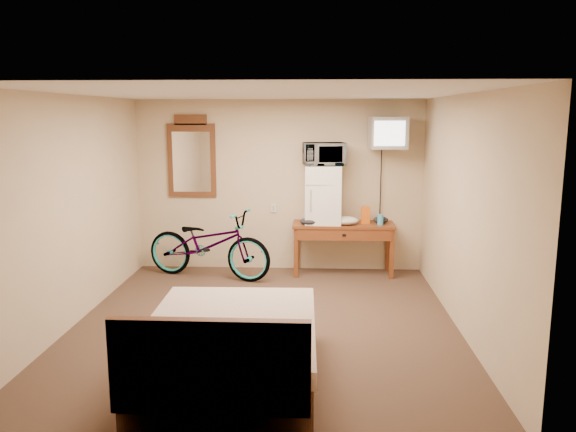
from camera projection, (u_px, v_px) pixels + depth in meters
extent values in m
plane|color=#3C2C1E|center=(265.00, 323.00, 6.22)|extent=(4.60, 4.60, 0.00)
plane|color=silver|center=(264.00, 93.00, 5.78)|extent=(4.60, 4.60, 0.00)
cube|color=tan|center=(279.00, 186.00, 8.26)|extent=(4.20, 0.04, 2.50)
cube|color=tan|center=(233.00, 272.00, 3.74)|extent=(4.20, 0.04, 2.50)
cube|color=tan|center=(73.00, 211.00, 6.10)|extent=(0.04, 4.60, 2.50)
cube|color=tan|center=(463.00, 214.00, 5.89)|extent=(0.04, 4.60, 2.50)
cube|color=beige|center=(274.00, 208.00, 8.31)|extent=(0.08, 0.01, 0.13)
cube|color=maroon|center=(343.00, 224.00, 8.05)|extent=(1.45, 0.56, 0.04)
cube|color=maroon|center=(296.00, 253.00, 7.93)|extent=(0.06, 0.06, 0.71)
cube|color=maroon|center=(392.00, 254.00, 7.86)|extent=(0.06, 0.06, 0.71)
cube|color=maroon|center=(297.00, 246.00, 8.37)|extent=(0.06, 0.06, 0.71)
cube|color=maroon|center=(388.00, 247.00, 8.31)|extent=(0.06, 0.06, 0.71)
cube|color=maroon|center=(344.00, 235.00, 7.82)|extent=(1.33, 0.04, 0.16)
cube|color=black|center=(344.00, 235.00, 7.81)|extent=(0.05, 0.02, 0.03)
cube|color=white|center=(324.00, 194.00, 7.99)|extent=(0.52, 0.50, 0.83)
cube|color=#A0A09B|center=(324.00, 185.00, 7.72)|extent=(0.50, 0.01, 0.00)
cylinder|color=#A0A09B|center=(311.00, 200.00, 7.76)|extent=(0.02, 0.02, 0.30)
imported|color=white|center=(324.00, 154.00, 7.89)|extent=(0.63, 0.47, 0.32)
cube|color=#D95E13|center=(365.00, 215.00, 7.99)|extent=(0.13, 0.08, 0.25)
cylinder|color=#3EA4D5|center=(380.00, 220.00, 7.90)|extent=(0.08, 0.08, 0.15)
ellipsoid|color=silver|center=(345.00, 221.00, 7.93)|extent=(0.37, 0.29, 0.11)
ellipsoid|color=black|center=(309.00, 221.00, 7.91)|extent=(0.27, 0.20, 0.10)
ellipsoid|color=black|center=(381.00, 220.00, 8.03)|extent=(0.21, 0.17, 0.10)
cube|color=black|center=(385.00, 140.00, 8.05)|extent=(0.14, 0.02, 0.14)
cylinder|color=black|center=(386.00, 140.00, 8.00)|extent=(0.05, 0.30, 0.05)
cube|color=#A0A09B|center=(388.00, 133.00, 7.77)|extent=(0.53, 0.45, 0.44)
cube|color=white|center=(390.00, 133.00, 7.56)|extent=(0.42, 0.04, 0.33)
cube|color=black|center=(386.00, 132.00, 7.98)|extent=(0.31, 0.03, 0.27)
cube|color=brown|center=(192.00, 160.00, 8.23)|extent=(0.71, 0.04, 1.07)
cube|color=brown|center=(191.00, 120.00, 8.13)|extent=(0.47, 0.04, 0.15)
cube|color=white|center=(191.00, 162.00, 8.22)|extent=(0.56, 0.01, 0.88)
imported|color=black|center=(209.00, 244.00, 7.90)|extent=(1.97, 1.12, 0.98)
cube|color=brown|center=(231.00, 356.00, 4.92)|extent=(1.46, 1.92, 0.40)
cube|color=beige|center=(231.00, 329.00, 4.87)|extent=(1.50, 1.96, 0.14)
cube|color=brown|center=(210.00, 367.00, 3.91)|extent=(1.42, 0.08, 0.70)
ellipsoid|color=white|center=(174.00, 344.00, 4.23)|extent=(0.57, 0.35, 0.20)
ellipsoid|color=white|center=(261.00, 346.00, 4.20)|extent=(0.57, 0.35, 0.20)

